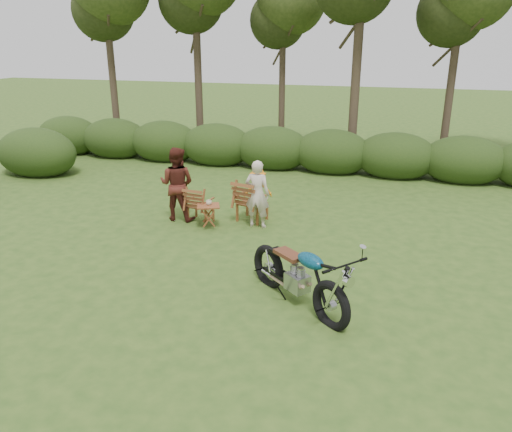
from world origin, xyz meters
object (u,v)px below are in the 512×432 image
(lawn_chair_left, at_px, (201,220))
(child, at_px, (258,210))
(lawn_chair_right, at_px, (252,220))
(side_table, at_px, (209,216))
(cup, at_px, (209,203))
(adult_b, at_px, (179,219))
(motorcycle, at_px, (297,302))
(adult_a, at_px, (257,226))

(lawn_chair_left, bearing_deg, child, -129.50)
(lawn_chair_right, xyz_separation_m, child, (-0.08, 0.74, 0.00))
(lawn_chair_right, relative_size, lawn_chair_left, 1.18)
(lawn_chair_left, distance_m, child, 1.55)
(lawn_chair_left, relative_size, side_table, 1.59)
(lawn_chair_right, height_order, cup, cup)
(child, bearing_deg, lawn_chair_right, 74.56)
(cup, bearing_deg, lawn_chair_left, 136.22)
(lawn_chair_right, relative_size, adult_b, 0.58)
(side_table, xyz_separation_m, cup, (0.00, 0.04, 0.32))
(adult_b, xyz_separation_m, child, (1.66, 1.16, 0.00))
(adult_b, height_order, child, adult_b)
(lawn_chair_left, distance_m, adult_b, 0.56)
(adult_b, bearing_deg, lawn_chair_left, -175.32)
(motorcycle, xyz_separation_m, lawn_chair_left, (-3.05, 3.21, 0.00))
(cup, distance_m, adult_b, 1.13)
(adult_a, bearing_deg, cup, 18.88)
(cup, bearing_deg, child, 62.77)
(cup, bearing_deg, adult_b, 163.05)
(motorcycle, relative_size, lawn_chair_right, 2.25)
(motorcycle, distance_m, cup, 3.97)
(lawn_chair_left, distance_m, side_table, 0.59)
(cup, relative_size, adult_a, 0.08)
(lawn_chair_right, relative_size, cup, 7.65)
(motorcycle, bearing_deg, cup, 172.69)
(lawn_chair_right, relative_size, adult_a, 0.65)
(adult_b, bearing_deg, cup, 161.03)
(side_table, bearing_deg, child, 63.34)
(cup, bearing_deg, adult_a, 17.79)
(lawn_chair_left, xyz_separation_m, child, (1.10, 1.10, 0.00))
(lawn_chair_left, distance_m, cup, 0.77)
(side_table, bearing_deg, lawn_chair_right, 41.97)
(lawn_chair_left, height_order, side_table, side_table)
(lawn_chair_right, bearing_deg, side_table, 55.14)
(adult_b, bearing_deg, lawn_chair_right, -168.38)
(child, bearing_deg, cup, 41.38)
(side_table, bearing_deg, motorcycle, -46.37)
(adult_a, bearing_deg, lawn_chair_right, -55.85)
(adult_a, relative_size, child, 1.43)
(motorcycle, xyz_separation_m, child, (-1.95, 4.30, 0.00))
(adult_a, xyz_separation_m, adult_b, (-1.97, -0.06, 0.00))
(lawn_chair_left, xyz_separation_m, side_table, (0.36, -0.38, 0.27))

